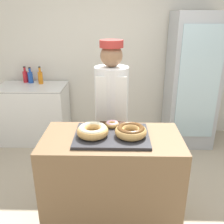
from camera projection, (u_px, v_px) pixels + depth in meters
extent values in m
plane|color=#B7A88E|center=(112.00, 224.00, 2.38)|extent=(14.00, 14.00, 0.00)
cube|color=silver|center=(115.00, 50.00, 3.87)|extent=(8.00, 0.06, 2.70)
cube|color=brown|center=(112.00, 184.00, 2.21)|extent=(1.15, 0.59, 0.93)
cube|color=#2D2D33|center=(112.00, 136.00, 2.04)|extent=(0.60, 0.44, 0.02)
torus|color=tan|center=(93.00, 131.00, 2.00)|extent=(0.26, 0.26, 0.08)
torus|color=beige|center=(93.00, 129.00, 1.99)|extent=(0.23, 0.23, 0.05)
torus|color=tan|center=(131.00, 132.00, 1.99)|extent=(0.26, 0.26, 0.08)
torus|color=brown|center=(131.00, 129.00, 1.98)|extent=(0.23, 0.23, 0.05)
torus|color=tan|center=(112.00, 124.00, 2.16)|extent=(0.12, 0.12, 0.04)
torus|color=#EFADC6|center=(112.00, 123.00, 2.16)|extent=(0.11, 0.11, 0.03)
cube|color=black|center=(104.00, 125.00, 2.17)|extent=(0.09, 0.09, 0.03)
cube|color=black|center=(120.00, 125.00, 2.16)|extent=(0.09, 0.09, 0.03)
cylinder|color=#4C4C51|center=(112.00, 156.00, 2.78)|extent=(0.25, 0.25, 0.79)
cylinder|color=white|center=(111.00, 96.00, 2.52)|extent=(0.34, 0.34, 0.60)
cube|color=white|center=(111.00, 138.00, 2.52)|extent=(0.29, 0.02, 1.25)
sphere|color=#936B4C|center=(111.00, 56.00, 2.38)|extent=(0.22, 0.22, 0.22)
cylinder|color=#B2332D|center=(111.00, 44.00, 2.34)|extent=(0.23, 0.23, 0.07)
cube|color=#ADB2B7|center=(191.00, 81.00, 3.64)|extent=(0.67, 0.64, 1.91)
cube|color=silver|center=(199.00, 85.00, 3.31)|extent=(0.55, 0.02, 1.53)
cube|color=white|center=(34.00, 113.00, 3.87)|extent=(1.01, 0.63, 0.87)
cube|color=gray|center=(31.00, 87.00, 3.72)|extent=(1.01, 0.63, 0.01)
cylinder|color=red|center=(26.00, 77.00, 3.88)|extent=(0.08, 0.08, 0.17)
cylinder|color=red|center=(25.00, 70.00, 3.84)|extent=(0.03, 0.03, 0.07)
cylinder|color=black|center=(24.00, 67.00, 3.83)|extent=(0.04, 0.04, 0.01)
cylinder|color=orange|center=(40.00, 78.00, 3.80)|extent=(0.07, 0.07, 0.18)
cylinder|color=orange|center=(40.00, 70.00, 3.75)|extent=(0.03, 0.03, 0.07)
cylinder|color=black|center=(39.00, 67.00, 3.74)|extent=(0.04, 0.04, 0.01)
cylinder|color=#1E4CB2|center=(31.00, 78.00, 3.86)|extent=(0.08, 0.08, 0.16)
cylinder|color=#1E4CB2|center=(30.00, 70.00, 3.81)|extent=(0.03, 0.03, 0.06)
cylinder|color=black|center=(29.00, 68.00, 3.80)|extent=(0.04, 0.04, 0.01)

